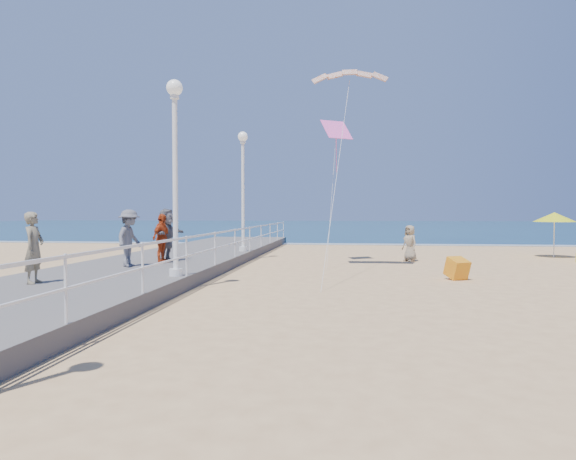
# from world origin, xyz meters

# --- Properties ---
(ground) EXTENTS (160.00, 160.00, 0.00)m
(ground) POSITION_xyz_m (0.00, 0.00, 0.00)
(ground) COLOR #DCB073
(ground) RESTS_ON ground
(ocean) EXTENTS (160.00, 90.00, 0.05)m
(ocean) POSITION_xyz_m (0.00, 65.00, 0.01)
(ocean) COLOR #0C324C
(ocean) RESTS_ON ground
(surf_line) EXTENTS (160.00, 1.20, 0.04)m
(surf_line) POSITION_xyz_m (0.00, 20.50, 0.03)
(surf_line) COLOR silver
(surf_line) RESTS_ON ground
(boardwalk) EXTENTS (5.00, 44.00, 0.40)m
(boardwalk) POSITION_xyz_m (-7.50, 0.00, 0.20)
(boardwalk) COLOR slate
(boardwalk) RESTS_ON ground
(railing) EXTENTS (0.05, 42.00, 0.55)m
(railing) POSITION_xyz_m (-5.05, 0.00, 1.25)
(railing) COLOR white
(railing) RESTS_ON boardwalk
(lamp_post_mid) EXTENTS (0.44, 0.44, 5.32)m
(lamp_post_mid) POSITION_xyz_m (-5.35, 0.00, 3.66)
(lamp_post_mid) COLOR white
(lamp_post_mid) RESTS_ON boardwalk
(lamp_post_far) EXTENTS (0.44, 0.44, 5.32)m
(lamp_post_far) POSITION_xyz_m (-5.35, 9.00, 3.66)
(lamp_post_far) COLOR white
(lamp_post_far) RESTS_ON boardwalk
(spectator_2) EXTENTS (0.80, 1.25, 1.83)m
(spectator_2) POSITION_xyz_m (-7.65, 2.19, 1.31)
(spectator_2) COLOR slate
(spectator_2) RESTS_ON boardwalk
(spectator_3) EXTENTS (0.59, 1.05, 1.69)m
(spectator_3) POSITION_xyz_m (-7.07, 3.51, 1.24)
(spectator_3) COLOR #B53C16
(spectator_3) RESTS_ON boardwalk
(spectator_5) EXTENTS (0.75, 1.80, 1.88)m
(spectator_5) POSITION_xyz_m (-7.08, 4.06, 1.34)
(spectator_5) COLOR slate
(spectator_5) RESTS_ON boardwalk
(spectator_6) EXTENTS (0.48, 0.68, 1.75)m
(spectator_6) POSITION_xyz_m (-8.30, -1.83, 1.28)
(spectator_6) COLOR #817459
(spectator_6) RESTS_ON boardwalk
(beach_walker_c) EXTENTS (0.86, 0.92, 1.57)m
(beach_walker_c) POSITION_xyz_m (2.00, 9.33, 0.79)
(beach_walker_c) COLOR gray
(beach_walker_c) RESTS_ON ground
(box_kite) EXTENTS (0.81, 0.88, 0.74)m
(box_kite) POSITION_xyz_m (2.76, 3.20, 0.30)
(box_kite) COLOR #E1530D
(box_kite) RESTS_ON ground
(beach_umbrella) EXTENTS (1.90, 1.90, 2.14)m
(beach_umbrella) POSITION_xyz_m (9.00, 12.02, 1.91)
(beach_umbrella) COLOR white
(beach_umbrella) RESTS_ON ground
(kite_parafoil) EXTENTS (2.87, 0.94, 0.65)m
(kite_parafoil) POSITION_xyz_m (-0.65, 5.81, 7.33)
(kite_parafoil) COLOR #CF5318
(kite_diamond_pink) EXTENTS (1.40, 1.28, 0.87)m
(kite_diamond_pink) POSITION_xyz_m (-1.20, 8.51, 5.65)
(kite_diamond_pink) COLOR #FF5DC2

